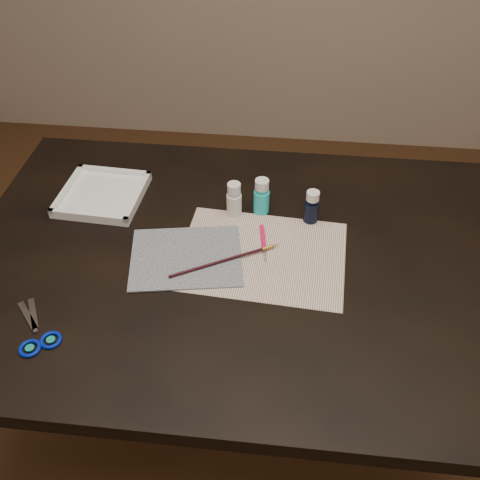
# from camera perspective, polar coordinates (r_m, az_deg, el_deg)

# --- Properties ---
(ground) EXTENTS (3.50, 3.50, 0.02)m
(ground) POSITION_cam_1_polar(r_m,az_deg,el_deg) (1.85, 0.00, -18.85)
(ground) COLOR #422614
(ground) RESTS_ON ground
(table) EXTENTS (1.30, 0.90, 0.75)m
(table) POSITION_cam_1_polar(r_m,az_deg,el_deg) (1.52, 0.00, -11.88)
(table) COLOR black
(table) RESTS_ON ground
(paper) EXTENTS (0.40, 0.31, 0.00)m
(paper) POSITION_cam_1_polar(r_m,az_deg,el_deg) (1.24, 2.39, -1.61)
(paper) COLOR white
(paper) RESTS_ON table
(canvas) EXTENTS (0.28, 0.24, 0.00)m
(canvas) POSITION_cam_1_polar(r_m,az_deg,el_deg) (1.24, -5.75, -1.82)
(canvas) COLOR black
(canvas) RESTS_ON paper
(paint_bottle_white) EXTENTS (0.04, 0.04, 0.09)m
(paint_bottle_white) POSITION_cam_1_polar(r_m,az_deg,el_deg) (1.33, -0.64, 4.38)
(paint_bottle_white) COLOR silver
(paint_bottle_white) RESTS_ON table
(paint_bottle_cyan) EXTENTS (0.05, 0.05, 0.10)m
(paint_bottle_cyan) POSITION_cam_1_polar(r_m,az_deg,el_deg) (1.33, 2.31, 4.70)
(paint_bottle_cyan) COLOR #1FCED2
(paint_bottle_cyan) RESTS_ON table
(paint_bottle_navy) EXTENTS (0.04, 0.04, 0.09)m
(paint_bottle_navy) POSITION_cam_1_polar(r_m,az_deg,el_deg) (1.32, 7.65, 3.55)
(paint_bottle_navy) COLOR black
(paint_bottle_navy) RESTS_ON table
(paintbrush) EXTENTS (0.24, 0.14, 0.01)m
(paintbrush) POSITION_cam_1_polar(r_m,az_deg,el_deg) (1.22, -1.51, -2.12)
(paintbrush) COLOR black
(paintbrush) RESTS_ON canvas
(craft_knife) EXTENTS (0.03, 0.13, 0.01)m
(craft_knife) POSITION_cam_1_polar(r_m,az_deg,el_deg) (1.26, 2.54, -0.38)
(craft_knife) COLOR #FA0E59
(craft_knife) RESTS_ON paper
(scissors) EXTENTS (0.18, 0.18, 0.01)m
(scissors) POSITION_cam_1_polar(r_m,az_deg,el_deg) (1.17, -21.41, -8.61)
(scissors) COLOR silver
(scissors) RESTS_ON table
(palette_tray) EXTENTS (0.22, 0.22, 0.02)m
(palette_tray) POSITION_cam_1_polar(r_m,az_deg,el_deg) (1.44, -14.46, 4.78)
(palette_tray) COLOR white
(palette_tray) RESTS_ON table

